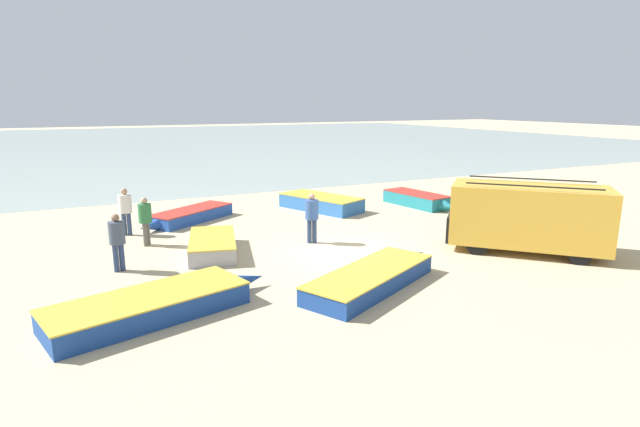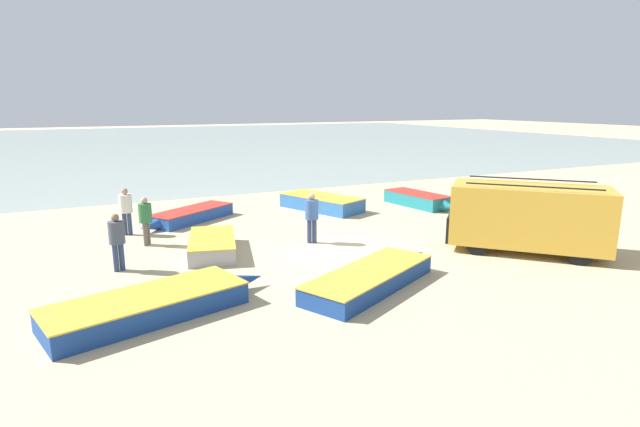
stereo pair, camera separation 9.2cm
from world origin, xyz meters
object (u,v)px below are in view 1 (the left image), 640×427
at_px(fishing_rowboat_5, 189,216).
at_px(fisherman_2, 145,217).
at_px(fisherman_1, 117,237).
at_px(fishing_rowboat_3, 373,277).
at_px(fishing_rowboat_1, 154,304).
at_px(fishing_rowboat_0, 213,244).
at_px(parked_van, 528,216).
at_px(fisherman_3, 312,213).
at_px(fishing_rowboat_2, 318,202).
at_px(fishing_rowboat_4, 419,200).
at_px(fisherman_0, 125,207).

bearing_deg(fishing_rowboat_5, fisherman_2, 21.84).
distance_m(fishing_rowboat_5, fisherman_1, 6.43).
bearing_deg(fishing_rowboat_3, fishing_rowboat_1, 147.24).
bearing_deg(fishing_rowboat_0, fisherman_1, 117.10).
relative_size(parked_van, fishing_rowboat_0, 1.27).
xyz_separation_m(fishing_rowboat_1, fisherman_2, (0.60, 6.30, 0.76)).
bearing_deg(fisherman_3, fisherman_2, -92.24).
xyz_separation_m(fishing_rowboat_2, fisherman_3, (-2.72, -5.14, 0.76)).
bearing_deg(fisherman_3, fishing_rowboat_4, 136.53).
bearing_deg(fishing_rowboat_3, fishing_rowboat_4, 20.44).
xyz_separation_m(fishing_rowboat_3, fisherman_1, (-6.20, 4.38, 0.80)).
height_order(fishing_rowboat_0, fishing_rowboat_3, fishing_rowboat_0).
height_order(fishing_rowboat_1, fishing_rowboat_5, fishing_rowboat_1).
distance_m(fishing_rowboat_4, fisherman_3, 8.34).
distance_m(fishing_rowboat_0, fishing_rowboat_4, 11.43).
height_order(fishing_rowboat_2, fishing_rowboat_4, fishing_rowboat_2).
bearing_deg(fishing_rowboat_3, fisherman_2, 99.75).
height_order(fishing_rowboat_3, fishing_rowboat_4, fishing_rowboat_4).
bearing_deg(fishing_rowboat_1, parked_van, -15.70).
distance_m(fishing_rowboat_1, fisherman_2, 6.38).
xyz_separation_m(fishing_rowboat_3, fishing_rowboat_4, (7.75, 8.35, 0.06)).
xyz_separation_m(fishing_rowboat_3, fisherman_0, (-5.60, 8.70, 0.83)).
bearing_deg(fisherman_2, fishing_rowboat_3, -18.95).
relative_size(fishing_rowboat_2, fisherman_0, 2.70).
relative_size(fishing_rowboat_2, fishing_rowboat_3, 0.92).
bearing_deg(fishing_rowboat_5, fishing_rowboat_2, 145.46).
distance_m(fishing_rowboat_3, fisherman_1, 7.63).
xyz_separation_m(parked_van, fishing_rowboat_2, (-3.36, 9.25, -0.91)).
bearing_deg(fishing_rowboat_4, fishing_rowboat_5, -107.34).
distance_m(fishing_rowboat_3, fisherman_2, 8.62).
bearing_deg(fishing_rowboat_2, fisherman_1, 97.55).
xyz_separation_m(parked_van, fishing_rowboat_3, (-6.38, -0.57, -0.99)).
height_order(fishing_rowboat_1, fisherman_1, fisherman_1).
distance_m(fishing_rowboat_5, fisherman_0, 2.96).
relative_size(fisherman_1, fisherman_3, 0.97).
bearing_deg(fishing_rowboat_2, fisherman_3, 129.15).
bearing_deg(fishing_rowboat_4, fishing_rowboat_2, -116.27).
xyz_separation_m(parked_van, fisherman_0, (-11.98, 8.14, -0.16)).
bearing_deg(fisherman_1, fishing_rowboat_5, 133.25).
height_order(fisherman_1, fisherman_3, fisherman_3).
xyz_separation_m(fishing_rowboat_2, fisherman_0, (-8.62, -1.11, 0.75)).
bearing_deg(fisherman_1, fishing_rowboat_3, 37.83).
height_order(fishing_rowboat_4, fisherman_1, fisherman_1).
distance_m(fishing_rowboat_0, fishing_rowboat_3, 6.01).
xyz_separation_m(fishing_rowboat_0, fisherman_3, (3.51, -0.41, 0.81)).
xyz_separation_m(fishing_rowboat_1, fishing_rowboat_3, (5.70, -0.60, -0.02)).
relative_size(parked_van, fisherman_3, 2.77).
bearing_deg(fisherman_2, fishing_rowboat_1, -60.84).
bearing_deg(fishing_rowboat_3, fisherman_0, 96.04).
distance_m(fishing_rowboat_5, fisherman_3, 6.27).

